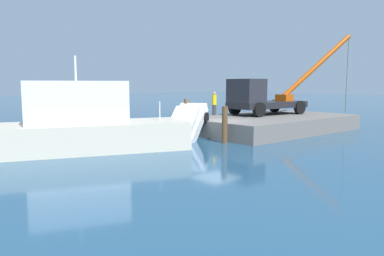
{
  "coord_description": "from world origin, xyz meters",
  "views": [
    {
      "loc": [
        15.67,
        16.21,
        3.26
      ],
      "look_at": [
        1.3,
        -0.76,
        0.63
      ],
      "focal_mm": 34.63,
      "sensor_mm": 36.0,
      "label": 1
    }
  ],
  "objects_px": {
    "dock_worker": "(214,103)",
    "salvaged_car": "(183,130)",
    "crane_truck": "(263,97)",
    "moored_yacht": "(30,142)"
  },
  "relations": [
    {
      "from": "dock_worker",
      "to": "salvaged_car",
      "type": "xyz_separation_m",
      "value": [
        5.12,
        2.76,
        -1.3
      ]
    },
    {
      "from": "crane_truck",
      "to": "dock_worker",
      "type": "bearing_deg",
      "value": -39.48
    },
    {
      "from": "dock_worker",
      "to": "salvaged_car",
      "type": "relative_size",
      "value": 0.4
    },
    {
      "from": "crane_truck",
      "to": "dock_worker",
      "type": "distance_m",
      "value": 3.53
    },
    {
      "from": "crane_truck",
      "to": "moored_yacht",
      "type": "height_order",
      "value": "crane_truck"
    },
    {
      "from": "dock_worker",
      "to": "crane_truck",
      "type": "bearing_deg",
      "value": 140.52
    },
    {
      "from": "crane_truck",
      "to": "moored_yacht",
      "type": "relative_size",
      "value": 0.7
    },
    {
      "from": "crane_truck",
      "to": "dock_worker",
      "type": "relative_size",
      "value": 5.91
    },
    {
      "from": "crane_truck",
      "to": "salvaged_car",
      "type": "bearing_deg",
      "value": 3.91
    },
    {
      "from": "crane_truck",
      "to": "dock_worker",
      "type": "xyz_separation_m",
      "value": [
        2.7,
        -2.23,
        -0.47
      ]
    }
  ]
}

